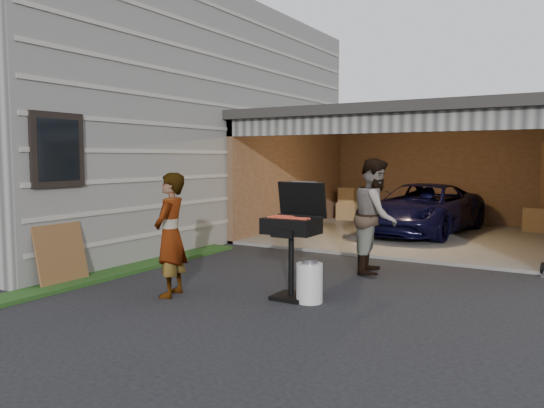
{
  "coord_description": "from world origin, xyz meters",
  "views": [
    {
      "loc": [
        4.23,
        -5.92,
        1.88
      ],
      "look_at": [
        -0.05,
        1.3,
        1.15
      ],
      "focal_mm": 35.0,
      "sensor_mm": 36.0,
      "label": 1
    }
  ],
  "objects": [
    {
      "name": "garage",
      "position": [
        0.76,
        6.79,
        1.87
      ],
      "size": [
        6.8,
        6.3,
        2.9
      ],
      "color": "#605E59",
      "rests_on": "ground"
    },
    {
      "name": "plywood_panel",
      "position": [
        -2.4,
        -0.86,
        0.45
      ],
      "size": [
        0.23,
        0.82,
        0.91
      ],
      "primitive_type": "cube",
      "rotation": [
        0.0,
        -0.21,
        0.0
      ],
      "color": "brown",
      "rests_on": "ground"
    },
    {
      "name": "minivan",
      "position": [
        0.85,
        6.9,
        0.6
      ],
      "size": [
        2.4,
        4.48,
        1.2
      ],
      "primitive_type": "imported",
      "rotation": [
        0.0,
        0.0,
        -0.1
      ],
      "color": "black",
      "rests_on": "ground"
    },
    {
      "name": "man",
      "position": [
        1.3,
        2.34,
        0.94
      ],
      "size": [
        0.9,
        1.05,
        1.88
      ],
      "primitive_type": "imported",
      "rotation": [
        0.0,
        0.0,
        1.8
      ],
      "color": "#452F1B",
      "rests_on": "ground"
    },
    {
      "name": "propane_tank",
      "position": [
        1.19,
        0.17,
        0.26
      ],
      "size": [
        0.38,
        0.38,
        0.52
      ],
      "primitive_type": "cylinder",
      "rotation": [
        0.0,
        0.0,
        0.11
      ],
      "color": "silver",
      "rests_on": "ground"
    },
    {
      "name": "house",
      "position": [
        -6.0,
        4.0,
        2.75
      ],
      "size": [
        7.0,
        11.0,
        5.5
      ],
      "primitive_type": "cube",
      "color": "#474744",
      "rests_on": "ground"
    },
    {
      "name": "ground",
      "position": [
        0.0,
        0.0,
        0.0
      ],
      "size": [
        80.0,
        80.0,
        0.0
      ],
      "primitive_type": "plane",
      "color": "black",
      "rests_on": "ground"
    },
    {
      "name": "groundcover_strip",
      "position": [
        -2.25,
        -1.0,
        0.03
      ],
      "size": [
        0.5,
        8.0,
        0.06
      ],
      "primitive_type": "cube",
      "color": "#193814",
      "rests_on": "ground"
    },
    {
      "name": "bbq_grill",
      "position": [
        0.9,
        0.24,
        0.93
      ],
      "size": [
        0.7,
        0.61,
        1.56
      ],
      "color": "black",
      "rests_on": "ground"
    },
    {
      "name": "woman",
      "position": [
        -0.58,
        -0.5,
        0.84
      ],
      "size": [
        0.57,
        0.71,
        1.69
      ],
      "primitive_type": "imported",
      "rotation": [
        0.0,
        0.0,
        -1.27
      ],
      "color": "#9DB1C6",
      "rests_on": "ground"
    }
  ]
}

